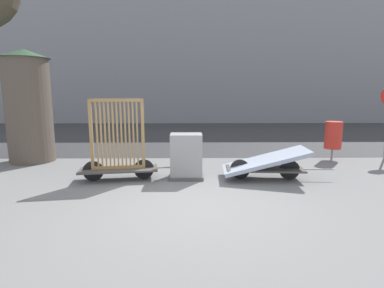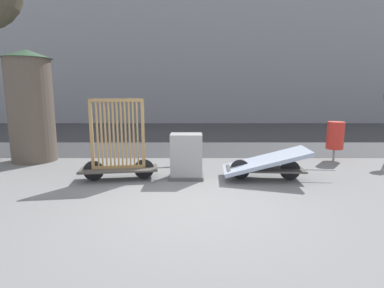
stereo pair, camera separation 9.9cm
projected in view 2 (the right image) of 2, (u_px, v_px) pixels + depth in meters
name	position (u px, v px, depth m)	size (l,w,h in m)	color
ground_plane	(192.00, 208.00, 5.20)	(60.00, 60.00, 0.00)	slate
road_strip	(192.00, 134.00, 14.42)	(56.00, 10.67, 0.01)	#38383A
building_facade	(192.00, 42.00, 20.73)	(48.00, 4.00, 10.93)	gray
bike_cart_with_bedframe	(119.00, 152.00, 6.77)	(2.46, 0.85, 1.84)	#4C4742
bike_cart_with_mattress	(265.00, 163.00, 6.81)	(2.54, 1.05, 0.74)	#4C4742
utility_cabinet	(186.00, 158.00, 6.92)	(0.78, 0.58, 1.04)	#4C4C4C
trash_bin	(335.00, 136.00, 8.68)	(0.48, 0.48, 1.15)	gray
advertising_column	(31.00, 106.00, 8.55)	(1.37, 1.37, 3.16)	brown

